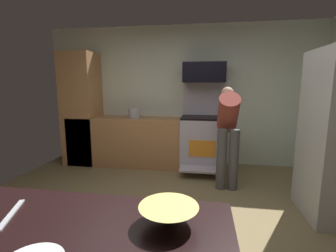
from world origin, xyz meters
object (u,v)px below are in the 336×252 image
microwave (204,73)px  mixing_bowl_prep (169,215)px  person_cook (228,128)px  oven_range (202,141)px  stock_pot (134,113)px

microwave → mixing_bowl_prep: 3.48m
mixing_bowl_prep → person_cook: bearing=79.3°
person_cook → mixing_bowl_prep: bearing=-100.7°
oven_range → mixing_bowl_prep: 3.32m
person_cook → mixing_bowl_prep: person_cook is taller
person_cook → stock_pot: (-1.64, 0.73, 0.11)m
mixing_bowl_prep → microwave: bearing=88.0°
oven_range → person_cook: 0.89m
person_cook → stock_pot: bearing=156.0°
mixing_bowl_prep → oven_range: bearing=87.9°
microwave → person_cook: (0.37, -0.81, -0.84)m
microwave → person_cook: 1.23m
oven_range → mixing_bowl_prep: oven_range is taller
microwave → oven_range: bearing=-90.0°
microwave → stock_pot: (-1.27, -0.08, -0.73)m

